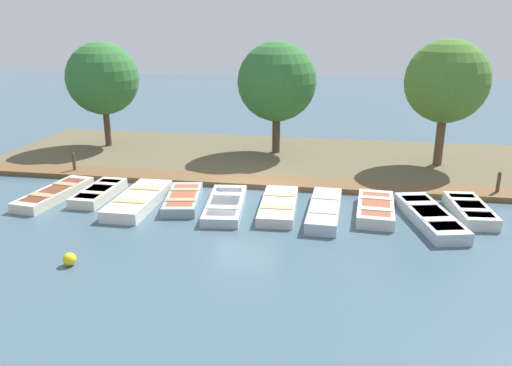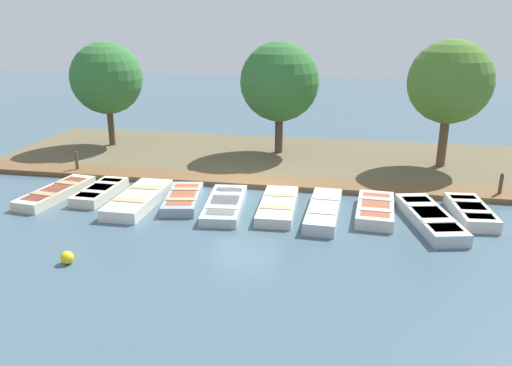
# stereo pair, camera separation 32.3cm
# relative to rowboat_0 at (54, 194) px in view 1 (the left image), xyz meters

# --- Properties ---
(ground_plane) EXTENTS (80.00, 80.00, 0.00)m
(ground_plane) POSITION_rel_rowboat_0_xyz_m (-1.60, 6.60, -0.18)
(ground_plane) COLOR #425B6B
(shore_bank) EXTENTS (8.00, 24.00, 0.12)m
(shore_bank) POSITION_rel_rowboat_0_xyz_m (-6.60, 6.60, -0.12)
(shore_bank) COLOR brown
(shore_bank) RESTS_ON ground_plane
(dock_walkway) EXTENTS (1.26, 23.76, 0.19)m
(dock_walkway) POSITION_rel_rowboat_0_xyz_m (-2.81, 6.60, -0.08)
(dock_walkway) COLOR brown
(dock_walkway) RESTS_ON ground_plane
(rowboat_0) EXTENTS (3.42, 1.40, 0.36)m
(rowboat_0) POSITION_rel_rowboat_0_xyz_m (0.00, 0.00, 0.00)
(rowboat_0) COLOR beige
(rowboat_0) RESTS_ON ground_plane
(rowboat_1) EXTENTS (2.64, 1.02, 0.37)m
(rowboat_1) POSITION_rel_rowboat_0_xyz_m (-0.36, 1.52, 0.01)
(rowboat_1) COLOR beige
(rowboat_1) RESTS_ON ground_plane
(rowboat_2) EXTENTS (3.49, 1.25, 0.41)m
(rowboat_2) POSITION_rel_rowboat_0_xyz_m (0.15, 3.21, 0.02)
(rowboat_2) COLOR silver
(rowboat_2) RESTS_ON ground_plane
(rowboat_3) EXTENTS (2.94, 1.57, 0.35)m
(rowboat_3) POSITION_rel_rowboat_0_xyz_m (-0.25, 4.67, -0.00)
(rowboat_3) COLOR #8C9EA8
(rowboat_3) RESTS_ON ground_plane
(rowboat_4) EXTENTS (3.44, 1.52, 0.33)m
(rowboat_4) POSITION_rel_rowboat_0_xyz_m (0.02, 6.23, -0.02)
(rowboat_4) COLOR #B2BCC1
(rowboat_4) RESTS_ON ground_plane
(rowboat_5) EXTENTS (3.25, 1.26, 0.35)m
(rowboat_5) POSITION_rel_rowboat_0_xyz_m (-0.17, 8.00, -0.00)
(rowboat_5) COLOR beige
(rowboat_5) RESTS_ON ground_plane
(rowboat_6) EXTENTS (3.48, 1.07, 0.40)m
(rowboat_6) POSITION_rel_rowboat_0_xyz_m (0.03, 9.52, 0.02)
(rowboat_6) COLOR #B2BCC1
(rowboat_6) RESTS_ON ground_plane
(rowboat_7) EXTENTS (2.84, 1.31, 0.40)m
(rowboat_7) POSITION_rel_rowboat_0_xyz_m (-0.34, 11.16, 0.02)
(rowboat_7) COLOR beige
(rowboat_7) RESTS_ON ground_plane
(rowboat_8) EXTENTS (3.75, 1.88, 0.40)m
(rowboat_8) POSITION_rel_rowboat_0_xyz_m (0.07, 12.79, 0.02)
(rowboat_8) COLOR #B2BCC1
(rowboat_8) RESTS_ON ground_plane
(rowboat_9) EXTENTS (2.71, 1.27, 0.41)m
(rowboat_9) POSITION_rel_rowboat_0_xyz_m (-0.71, 14.16, 0.02)
(rowboat_9) COLOR beige
(rowboat_9) RESTS_ON ground_plane
(mooring_post_near) EXTENTS (0.13, 0.13, 0.94)m
(mooring_post_near) POSITION_rel_rowboat_0_xyz_m (-2.81, -0.75, 0.30)
(mooring_post_near) COLOR brown
(mooring_post_near) RESTS_ON ground_plane
(mooring_post_far) EXTENTS (0.13, 0.13, 0.94)m
(mooring_post_far) POSITION_rel_rowboat_0_xyz_m (-2.81, 15.55, 0.30)
(mooring_post_far) COLOR brown
(mooring_post_far) RESTS_ON ground_plane
(buoy) EXTENTS (0.34, 0.34, 0.34)m
(buoy) POSITION_rel_rowboat_0_xyz_m (4.62, 3.16, -0.01)
(buoy) COLOR yellow
(buoy) RESTS_ON ground_plane
(park_tree_far_left) EXTENTS (3.41, 3.41, 5.10)m
(park_tree_far_left) POSITION_rel_rowboat_0_xyz_m (-7.26, -1.37, 3.20)
(park_tree_far_left) COLOR #4C3828
(park_tree_far_left) RESTS_ON ground_plane
(park_tree_left) EXTENTS (3.56, 3.56, 5.18)m
(park_tree_left) POSITION_rel_rowboat_0_xyz_m (-7.32, 6.98, 3.20)
(park_tree_left) COLOR #4C3828
(park_tree_left) RESTS_ON ground_plane
(park_tree_center) EXTENTS (3.39, 3.39, 5.36)m
(park_tree_center) POSITION_rel_rowboat_0_xyz_m (-6.37, 14.08, 3.47)
(park_tree_center) COLOR brown
(park_tree_center) RESTS_ON ground_plane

